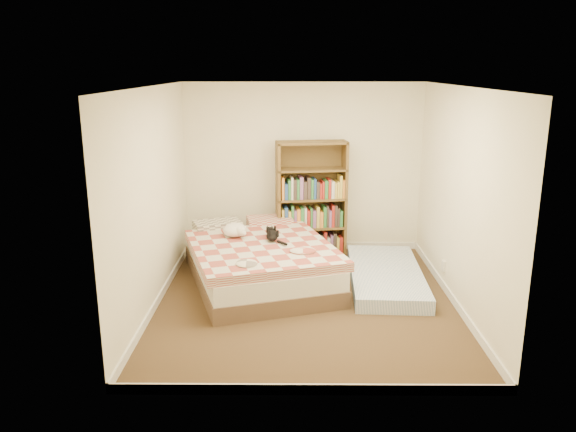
{
  "coord_description": "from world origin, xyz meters",
  "views": [
    {
      "loc": [
        -0.17,
        -6.23,
        2.71
      ],
      "look_at": [
        -0.21,
        0.3,
        0.97
      ],
      "focal_mm": 35.0,
      "sensor_mm": 36.0,
      "label": 1
    }
  ],
  "objects_px": {
    "bed": "(259,260)",
    "black_cat": "(272,235)",
    "bookshelf": "(311,215)",
    "floor_mattress": "(386,276)",
    "white_dog": "(236,230)"
  },
  "relations": [
    {
      "from": "bed",
      "to": "black_cat",
      "type": "distance_m",
      "value": 0.38
    },
    {
      "from": "floor_mattress",
      "to": "bookshelf",
      "type": "bearing_deg",
      "value": 131.89
    },
    {
      "from": "bed",
      "to": "floor_mattress",
      "type": "bearing_deg",
      "value": -19.72
    },
    {
      "from": "black_cat",
      "to": "white_dog",
      "type": "bearing_deg",
      "value": 155.22
    },
    {
      "from": "floor_mattress",
      "to": "black_cat",
      "type": "bearing_deg",
      "value": 178.64
    },
    {
      "from": "bookshelf",
      "to": "floor_mattress",
      "type": "xyz_separation_m",
      "value": [
        0.93,
        -1.16,
        -0.51
      ]
    },
    {
      "from": "white_dog",
      "to": "black_cat",
      "type": "bearing_deg",
      "value": -9.33
    },
    {
      "from": "floor_mattress",
      "to": "white_dog",
      "type": "relative_size",
      "value": 5.28
    },
    {
      "from": "bookshelf",
      "to": "white_dog",
      "type": "xyz_separation_m",
      "value": [
        -1.02,
        -0.92,
        0.04
      ]
    },
    {
      "from": "bookshelf",
      "to": "white_dog",
      "type": "bearing_deg",
      "value": -145.58
    },
    {
      "from": "black_cat",
      "to": "white_dog",
      "type": "distance_m",
      "value": 0.51
    },
    {
      "from": "bookshelf",
      "to": "floor_mattress",
      "type": "relative_size",
      "value": 0.85
    },
    {
      "from": "bookshelf",
      "to": "black_cat",
      "type": "bearing_deg",
      "value": -124.66
    },
    {
      "from": "bookshelf",
      "to": "floor_mattress",
      "type": "bearing_deg",
      "value": -58.81
    },
    {
      "from": "bed",
      "to": "bookshelf",
      "type": "bearing_deg",
      "value": 39.67
    }
  ]
}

